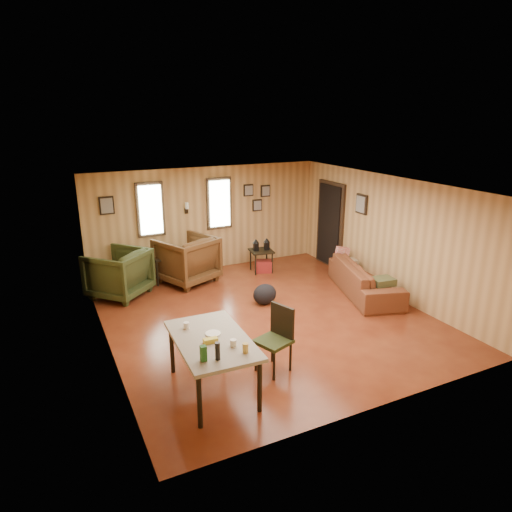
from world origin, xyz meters
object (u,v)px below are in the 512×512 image
Objects in this scene: recliner_brown at (187,257)px; dining_table at (212,344)px; end_table at (161,264)px; side_table at (261,249)px; sofa at (365,274)px; recliner_green at (118,271)px.

recliner_brown reaches higher than dining_table.
end_table is at bearing 86.06° from dining_table.
end_table is at bearing 169.85° from side_table.
side_table is (-1.30, 2.14, 0.12)m from sofa.
recliner_brown reaches higher than recliner_green.
recliner_brown is at bearing 78.95° from dining_table.
recliner_green is 3.24m from side_table.
recliner_brown is (-3.06, 2.25, 0.13)m from sofa.
recliner_green is 1.10m from end_table.
side_table is (2.25, -0.40, 0.14)m from end_table.
sofa is 1.95× the size of recliner_brown.
recliner_brown is at bearing -30.78° from end_table.
sofa is 4.43m from dining_table.
end_table is (0.99, 0.46, -0.13)m from recliner_green.
recliner_brown reaches higher than sofa.
dining_table is at bearing -96.02° from end_table.
recliner_green is 3.97m from dining_table.
dining_table is (-4.02, -1.86, 0.28)m from sofa.
sofa is 2.51m from side_table.
recliner_brown reaches higher than side_table.
end_table is at bearing -54.63° from recliner_brown.
recliner_green is (-1.48, -0.17, -0.03)m from recliner_brown.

